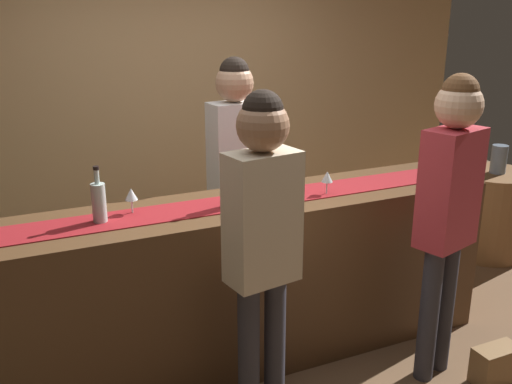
{
  "coord_description": "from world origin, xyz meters",
  "views": [
    {
      "loc": [
        -1.32,
        -2.88,
        2.08
      ],
      "look_at": [
        -0.0,
        0.0,
        1.06
      ],
      "focal_mm": 40.46,
      "sensor_mm": 36.0,
      "label": 1
    }
  ],
  "objects_px": {
    "customer_browsing": "(262,229)",
    "bartender": "(235,158)",
    "wine_glass_far_end": "(131,195)",
    "handbag": "(496,365)",
    "vase_on_side_table": "(499,159)",
    "wine_bottle_clear": "(99,202)",
    "wine_glass_mid_counter": "(262,179)",
    "round_side_table": "(490,213)",
    "wine_bottle_green": "(230,188)",
    "wine_glass_near_customer": "(327,177)",
    "customer_sipping": "(449,197)"
  },
  "relations": [
    {
      "from": "wine_glass_far_end",
      "to": "customer_browsing",
      "type": "relative_size",
      "value": 0.08
    },
    {
      "from": "wine_glass_near_customer",
      "to": "wine_glass_mid_counter",
      "type": "xyz_separation_m",
      "value": [
        -0.37,
        0.13,
        0.0
      ]
    },
    {
      "from": "wine_glass_far_end",
      "to": "round_side_table",
      "type": "xyz_separation_m",
      "value": [
        3.21,
        0.5,
        -0.75
      ]
    },
    {
      "from": "vase_on_side_table",
      "to": "handbag",
      "type": "relative_size",
      "value": 0.86
    },
    {
      "from": "wine_bottle_green",
      "to": "wine_glass_mid_counter",
      "type": "xyz_separation_m",
      "value": [
        0.24,
        0.11,
        -0.01
      ]
    },
    {
      "from": "bartender",
      "to": "customer_sipping",
      "type": "bearing_deg",
      "value": 117.14
    },
    {
      "from": "wine_glass_far_end",
      "to": "round_side_table",
      "type": "distance_m",
      "value": 3.34
    },
    {
      "from": "wine_bottle_green",
      "to": "customer_browsing",
      "type": "bearing_deg",
      "value": -95.33
    },
    {
      "from": "wine_bottle_green",
      "to": "handbag",
      "type": "height_order",
      "value": "wine_bottle_green"
    },
    {
      "from": "round_side_table",
      "to": "customer_sipping",
      "type": "bearing_deg",
      "value": -143.9
    },
    {
      "from": "wine_glass_far_end",
      "to": "round_side_table",
      "type": "bearing_deg",
      "value": 8.91
    },
    {
      "from": "vase_on_side_table",
      "to": "wine_bottle_green",
      "type": "bearing_deg",
      "value": -167.33
    },
    {
      "from": "bartender",
      "to": "customer_browsing",
      "type": "relative_size",
      "value": 1.03
    },
    {
      "from": "wine_bottle_clear",
      "to": "wine_glass_far_end",
      "type": "height_order",
      "value": "wine_bottle_clear"
    },
    {
      "from": "customer_browsing",
      "to": "round_side_table",
      "type": "relative_size",
      "value": 2.35
    },
    {
      "from": "customer_browsing",
      "to": "wine_bottle_green",
      "type": "bearing_deg",
      "value": 75.54
    },
    {
      "from": "bartender",
      "to": "customer_sipping",
      "type": "height_order",
      "value": "bartender"
    },
    {
      "from": "wine_bottle_clear",
      "to": "wine_glass_mid_counter",
      "type": "height_order",
      "value": "wine_bottle_clear"
    },
    {
      "from": "wine_bottle_clear",
      "to": "bartender",
      "type": "xyz_separation_m",
      "value": [
        1.0,
        0.57,
        -0.01
      ]
    },
    {
      "from": "wine_glass_near_customer",
      "to": "bartender",
      "type": "bearing_deg",
      "value": 115.62
    },
    {
      "from": "vase_on_side_table",
      "to": "handbag",
      "type": "distance_m",
      "value": 2.1
    },
    {
      "from": "wine_glass_mid_counter",
      "to": "handbag",
      "type": "relative_size",
      "value": 0.51
    },
    {
      "from": "vase_on_side_table",
      "to": "round_side_table",
      "type": "bearing_deg",
      "value": 87.25
    },
    {
      "from": "wine_glass_mid_counter",
      "to": "bartender",
      "type": "relative_size",
      "value": 0.08
    },
    {
      "from": "wine_glass_near_customer",
      "to": "customer_browsing",
      "type": "height_order",
      "value": "customer_browsing"
    },
    {
      "from": "wine_bottle_clear",
      "to": "wine_bottle_green",
      "type": "bearing_deg",
      "value": -4.99
    },
    {
      "from": "wine_bottle_green",
      "to": "wine_glass_near_customer",
      "type": "bearing_deg",
      "value": -2.13
    },
    {
      "from": "wine_bottle_green",
      "to": "round_side_table",
      "type": "distance_m",
      "value": 2.87
    },
    {
      "from": "wine_bottle_clear",
      "to": "round_side_table",
      "type": "xyz_separation_m",
      "value": [
        3.4,
        0.57,
        -0.76
      ]
    },
    {
      "from": "wine_glass_far_end",
      "to": "handbag",
      "type": "xyz_separation_m",
      "value": [
        1.84,
        -0.92,
        -1.01
      ]
    },
    {
      "from": "round_side_table",
      "to": "vase_on_side_table",
      "type": "relative_size",
      "value": 3.08
    },
    {
      "from": "customer_browsing",
      "to": "bartender",
      "type": "bearing_deg",
      "value": 64.31
    },
    {
      "from": "wine_bottle_clear",
      "to": "wine_glass_mid_counter",
      "type": "relative_size",
      "value": 2.1
    },
    {
      "from": "round_side_table",
      "to": "wine_glass_near_customer",
      "type": "bearing_deg",
      "value": -162.57
    },
    {
      "from": "bartender",
      "to": "round_side_table",
      "type": "bearing_deg",
      "value": 175.02
    },
    {
      "from": "vase_on_side_table",
      "to": "wine_glass_mid_counter",
      "type": "bearing_deg",
      "value": -168.48
    },
    {
      "from": "wine_bottle_clear",
      "to": "customer_browsing",
      "type": "height_order",
      "value": "customer_browsing"
    },
    {
      "from": "bartender",
      "to": "vase_on_side_table",
      "type": "xyz_separation_m",
      "value": [
        2.4,
        -0.03,
        -0.26
      ]
    },
    {
      "from": "bartender",
      "to": "vase_on_side_table",
      "type": "distance_m",
      "value": 2.41
    },
    {
      "from": "wine_bottle_clear",
      "to": "customer_browsing",
      "type": "bearing_deg",
      "value": -41.78
    },
    {
      "from": "wine_glass_near_customer",
      "to": "wine_bottle_clear",
      "type": "bearing_deg",
      "value": 176.34
    },
    {
      "from": "wine_glass_mid_counter",
      "to": "handbag",
      "type": "height_order",
      "value": "wine_glass_mid_counter"
    },
    {
      "from": "round_side_table",
      "to": "handbag",
      "type": "relative_size",
      "value": 2.64
    },
    {
      "from": "bartender",
      "to": "wine_bottle_clear",
      "type": "bearing_deg",
      "value": 24.97
    },
    {
      "from": "wine_glass_mid_counter",
      "to": "round_side_table",
      "type": "height_order",
      "value": "wine_glass_mid_counter"
    },
    {
      "from": "wine_glass_near_customer",
      "to": "customer_browsing",
      "type": "relative_size",
      "value": 0.08
    },
    {
      "from": "wine_glass_mid_counter",
      "to": "vase_on_side_table",
      "type": "distance_m",
      "value": 2.51
    },
    {
      "from": "wine_glass_mid_counter",
      "to": "round_side_table",
      "type": "distance_m",
      "value": 2.62
    },
    {
      "from": "round_side_table",
      "to": "wine_glass_mid_counter",
      "type": "bearing_deg",
      "value": -167.91
    },
    {
      "from": "wine_glass_far_end",
      "to": "bartender",
      "type": "distance_m",
      "value": 0.96
    }
  ]
}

